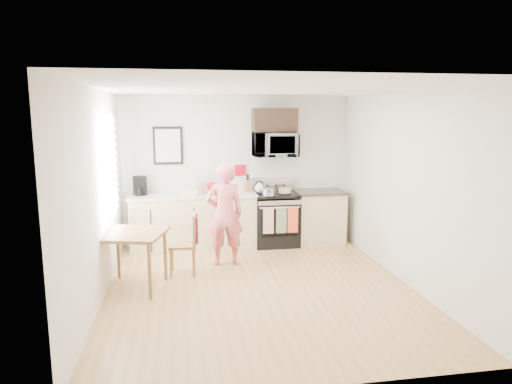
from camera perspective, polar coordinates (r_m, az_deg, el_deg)
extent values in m
plane|color=olive|center=(6.21, 0.45, -11.87)|extent=(4.60, 4.60, 0.00)
cube|color=beige|center=(8.11, -2.33, 2.75)|extent=(4.00, 0.04, 2.60)
cube|color=beige|center=(3.67, 6.68, -5.97)|extent=(4.00, 0.04, 2.60)
cube|color=beige|center=(5.86, -19.18, -0.51)|extent=(0.04, 4.60, 2.60)
cube|color=beige|center=(6.50, 18.10, 0.52)|extent=(0.04, 4.60, 2.60)
cube|color=white|center=(5.78, 0.48, 12.84)|extent=(4.00, 4.60, 0.04)
cube|color=white|center=(6.60, -17.99, 2.86)|extent=(0.02, 1.40, 1.50)
cube|color=white|center=(6.60, -17.90, 2.86)|extent=(0.01, 1.30, 1.40)
cube|color=tan|center=(7.91, -7.79, -3.78)|extent=(2.10, 0.60, 0.90)
cube|color=beige|center=(7.81, -7.87, -0.43)|extent=(2.14, 0.64, 0.04)
cube|color=tan|center=(8.27, 7.87, -3.18)|extent=(0.84, 0.60, 0.90)
cube|color=black|center=(8.18, 7.95, 0.03)|extent=(0.88, 0.64, 0.04)
cube|color=black|center=(8.06, 2.46, -3.90)|extent=(0.76, 0.65, 0.77)
cube|color=black|center=(7.75, 2.95, -3.99)|extent=(0.61, 0.02, 0.45)
cube|color=#BBBBC0|center=(7.68, 2.96, -1.59)|extent=(0.74, 0.02, 0.14)
cylinder|color=#BBBBC0|center=(7.64, 3.04, -1.95)|extent=(0.68, 0.02, 0.02)
cube|color=black|center=(7.96, 2.49, -0.30)|extent=(0.76, 0.65, 0.04)
cube|color=#BBBBC0|center=(8.20, 2.10, 0.99)|extent=(0.76, 0.08, 0.24)
cube|color=silver|center=(7.64, 1.56, -3.63)|extent=(0.18, 0.02, 0.44)
cube|color=#5E734D|center=(7.69, 3.18, -3.56)|extent=(0.18, 0.02, 0.44)
cube|color=#E04921|center=(7.73, 4.63, -3.50)|extent=(0.18, 0.02, 0.44)
imported|color=#BBBBC0|center=(7.95, 2.38, 5.94)|extent=(0.76, 0.51, 0.42)
cube|color=black|center=(7.98, 2.33, 8.97)|extent=(0.76, 0.35, 0.40)
cube|color=black|center=(7.99, -10.95, 5.72)|extent=(0.50, 0.03, 0.65)
cube|color=beige|center=(7.97, -10.95, 5.71)|extent=(0.42, 0.01, 0.56)
cube|color=#AB0E19|center=(8.10, -1.96, 2.74)|extent=(0.20, 0.02, 0.20)
imported|color=#BA3340|center=(6.93, -3.94, -2.79)|extent=(0.59, 0.41, 1.57)
cube|color=brown|center=(6.19, -15.28, -5.07)|extent=(0.81, 0.81, 0.04)
cylinder|color=brown|center=(6.13, -19.20, -9.15)|extent=(0.04, 0.04, 0.72)
cylinder|color=brown|center=(5.89, -13.15, -9.63)|extent=(0.04, 0.04, 0.72)
cylinder|color=brown|center=(6.71, -16.83, -7.37)|extent=(0.04, 0.04, 0.72)
cylinder|color=brown|center=(6.49, -11.28, -7.71)|extent=(0.04, 0.04, 0.72)
cube|color=brown|center=(6.67, -9.20, -6.58)|extent=(0.39, 0.39, 0.04)
cube|color=brown|center=(6.60, -7.72, -4.61)|extent=(0.06, 0.37, 0.45)
cube|color=#530E17|center=(6.60, -7.52, -4.53)|extent=(0.07, 0.34, 0.37)
cylinder|color=brown|center=(6.59, -10.60, -8.85)|extent=(0.03, 0.03, 0.41)
cylinder|color=brown|center=(6.58, -7.81, -8.81)|extent=(0.03, 0.03, 0.41)
cylinder|color=brown|center=(6.89, -10.43, -8.01)|extent=(0.03, 0.03, 0.41)
cylinder|color=brown|center=(6.88, -7.77, -7.97)|extent=(0.03, 0.03, 0.41)
cube|color=brown|center=(7.95, -1.05, 0.78)|extent=(0.12, 0.15, 0.22)
cylinder|color=#AB0E19|center=(7.99, -5.62, 0.58)|extent=(0.13, 0.13, 0.16)
imported|color=silver|center=(7.94, -6.03, 0.12)|extent=(0.26, 0.26, 0.06)
cube|color=tan|center=(7.91, -7.75, 0.68)|extent=(0.09, 0.09, 0.23)
cube|color=black|center=(7.90, -14.30, 0.78)|extent=(0.24, 0.26, 0.32)
cylinder|color=black|center=(7.81, -14.34, 0.10)|extent=(0.12, 0.12, 0.12)
cube|color=#E1AB76|center=(7.70, -8.51, -0.05)|extent=(0.29, 0.14, 0.10)
cylinder|color=black|center=(7.92, 3.62, -0.13)|extent=(0.27, 0.27, 0.01)
cylinder|color=tan|center=(7.91, 3.63, 0.20)|extent=(0.22, 0.22, 0.07)
sphere|color=silver|center=(7.94, 0.43, 0.49)|extent=(0.17, 0.17, 0.17)
cone|color=silver|center=(7.93, 0.43, 1.13)|extent=(0.05, 0.05, 0.05)
torus|color=black|center=(7.94, 0.43, 0.87)|extent=(0.15, 0.02, 0.15)
cylinder|color=#BBBBC0|center=(7.71, 1.60, -0.04)|extent=(0.21, 0.21, 0.11)
cylinder|color=black|center=(7.54, 1.68, 0.08)|extent=(0.04, 0.19, 0.02)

